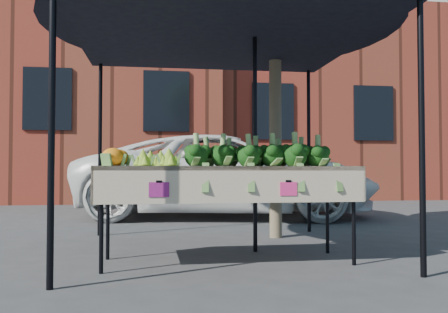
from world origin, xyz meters
TOP-DOWN VIEW (x-y plane):
  - ground at (0.00, 0.00)m, footprint 90.00×90.00m
  - table at (-0.07, -0.04)m, footprint 2.42×0.85m
  - canopy at (-0.03, 0.57)m, footprint 3.16×3.16m
  - broccoli_heap at (0.26, -0.02)m, footprint 1.48×0.58m
  - romanesco_cluster at (-0.73, -0.01)m, footprint 0.44×0.58m
  - cauliflower_pair at (-1.10, 0.02)m, footprint 0.24×0.44m
  - vehicle at (0.58, 4.38)m, footprint 1.93×2.76m
  - street_tree at (0.80, 1.51)m, footprint 2.33×2.33m
  - building_left at (-5.00, 12.00)m, footprint 12.00×8.00m
  - building_right at (7.00, 12.50)m, footprint 12.00×8.00m

SIDE VIEW (x-z plane):
  - ground at x=0.00m, z-range 0.00..0.00m
  - table at x=-0.07m, z-range 0.00..0.90m
  - cauliflower_pair at x=-1.10m, z-range 0.90..1.09m
  - romanesco_cluster at x=-0.73m, z-range 0.90..1.11m
  - broccoli_heap at x=0.26m, z-range 0.90..1.17m
  - canopy at x=-0.03m, z-range 0.00..2.74m
  - street_tree at x=0.80m, z-range 0.00..4.60m
  - vehicle at x=0.58m, z-range 0.00..5.52m
  - building_right at x=7.00m, z-range 0.00..8.50m
  - building_left at x=-5.00m, z-range 0.00..9.00m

